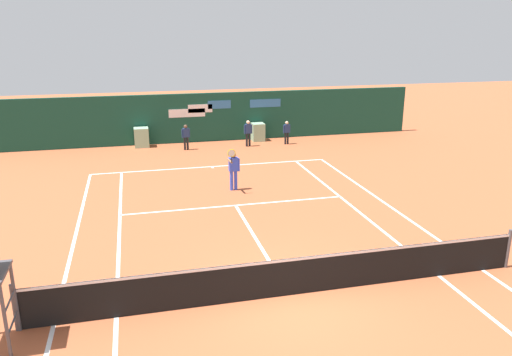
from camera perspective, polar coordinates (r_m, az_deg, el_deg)
The scene contains 8 objects.
ground_plane at distance 12.77m, azimuth 3.07°, elevation -11.85°, with size 80.00×80.00×0.01m.
tennis_net at distance 12.04m, azimuth 3.91°, elevation -11.01°, with size 12.10×0.10×1.07m.
sponsor_back_wall at distance 27.71m, azimuth -6.81°, elevation 6.71°, with size 25.00×1.02×2.66m.
player_on_baseline at distance 19.32m, azimuth -2.58°, elevation 1.18°, with size 0.58×0.67×1.77m.
ball_kid_left_post at distance 26.55m, azimuth -0.90°, elevation 5.31°, with size 0.46×0.21×1.39m.
ball_kid_right_post at distance 26.04m, azimuth -7.98°, elevation 4.82°, with size 0.44×0.21×1.31m.
ball_kid_centre_post at distance 27.12m, azimuth 3.51°, elevation 5.36°, with size 0.42×0.20×1.26m.
tennis_ball_near_service_line at distance 22.26m, azimuth -2.43°, elevation 0.98°, with size 0.07×0.07×0.07m, color #CCE033.
Camera 1 is at (-3.33, -10.11, 6.15)m, focal length 35.18 mm.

